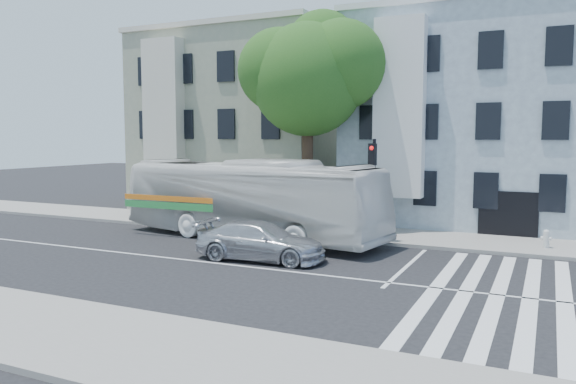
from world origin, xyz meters
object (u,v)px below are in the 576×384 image
Objects in this scene: bus at (250,199)px; traffic_signal at (373,177)px; sedan at (261,241)px; fire_hydrant at (546,238)px.

traffic_signal is (5.54, 0.97, 1.14)m from bus.
bus is 2.61× the size of sedan.
traffic_signal is at bearing -70.48° from bus.
sedan is at bearing -110.89° from traffic_signal.
fire_hydrant is at bearing 25.59° from traffic_signal.
bus is at bearing -158.47° from traffic_signal.
bus is 17.54× the size of fire_hydrant.
bus is at bearing -167.79° from fire_hydrant.
bus reaches higher than sedan.
sedan is 6.02m from traffic_signal.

